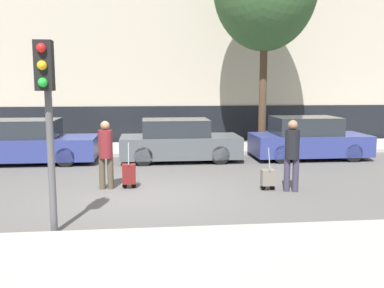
{
  "coord_description": "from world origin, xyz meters",
  "views": [
    {
      "loc": [
        0.02,
        -9.59,
        2.57
      ],
      "look_at": [
        1.23,
        1.8,
        0.95
      ],
      "focal_mm": 40.0,
      "sensor_mm": 36.0,
      "label": 1
    }
  ],
  "objects_px": {
    "parked_car_0": "(23,143)",
    "traffic_light": "(47,98)",
    "parked_bicycle": "(277,136)",
    "parked_car_1": "(179,141)",
    "parked_car_2": "(308,139)",
    "trolley_right": "(268,177)",
    "pedestrian_right": "(292,151)",
    "trolley_left": "(129,174)",
    "pedestrian_left": "(106,151)"
  },
  "relations": [
    {
      "from": "parked_car_0",
      "to": "traffic_light",
      "type": "distance_m",
      "value": 7.62
    },
    {
      "from": "parked_bicycle",
      "to": "parked_car_0",
      "type": "bearing_deg",
      "value": -165.89
    },
    {
      "from": "parked_car_1",
      "to": "parked_car_2",
      "type": "xyz_separation_m",
      "value": [
        4.46,
        -0.02,
        0.02
      ]
    },
    {
      "from": "parked_car_1",
      "to": "trolley_right",
      "type": "relative_size",
      "value": 3.78
    },
    {
      "from": "pedestrian_right",
      "to": "parked_bicycle",
      "type": "distance_m",
      "value": 7.08
    },
    {
      "from": "parked_car_0",
      "to": "trolley_left",
      "type": "relative_size",
      "value": 4.01
    },
    {
      "from": "pedestrian_right",
      "to": "parked_car_0",
      "type": "bearing_deg",
      "value": 168.38
    },
    {
      "from": "pedestrian_left",
      "to": "pedestrian_right",
      "type": "height_order",
      "value": "pedestrian_right"
    },
    {
      "from": "pedestrian_right",
      "to": "trolley_right",
      "type": "height_order",
      "value": "pedestrian_right"
    },
    {
      "from": "pedestrian_right",
      "to": "traffic_light",
      "type": "relative_size",
      "value": 0.53
    },
    {
      "from": "parked_car_0",
      "to": "pedestrian_left",
      "type": "xyz_separation_m",
      "value": [
        3.01,
        -3.82,
        0.29
      ]
    },
    {
      "from": "parked_car_1",
      "to": "traffic_light",
      "type": "distance_m",
      "value": 7.59
    },
    {
      "from": "traffic_light",
      "to": "pedestrian_left",
      "type": "bearing_deg",
      "value": 79.12
    },
    {
      "from": "parked_car_2",
      "to": "traffic_light",
      "type": "height_order",
      "value": "traffic_light"
    },
    {
      "from": "pedestrian_right",
      "to": "parked_bicycle",
      "type": "xyz_separation_m",
      "value": [
        1.75,
        6.85,
        -0.49
      ]
    },
    {
      "from": "pedestrian_left",
      "to": "parked_car_2",
      "type": "bearing_deg",
      "value": -151.54
    },
    {
      "from": "parked_car_1",
      "to": "traffic_light",
      "type": "height_order",
      "value": "traffic_light"
    },
    {
      "from": "pedestrian_right",
      "to": "trolley_right",
      "type": "bearing_deg",
      "value": -179.93
    },
    {
      "from": "trolley_left",
      "to": "parked_bicycle",
      "type": "bearing_deg",
      "value": 47.39
    },
    {
      "from": "parked_car_2",
      "to": "trolley_left",
      "type": "bearing_deg",
      "value": -148.53
    },
    {
      "from": "pedestrian_left",
      "to": "trolley_right",
      "type": "relative_size",
      "value": 1.61
    },
    {
      "from": "parked_car_2",
      "to": "pedestrian_right",
      "type": "distance_m",
      "value": 4.86
    },
    {
      "from": "trolley_right",
      "to": "parked_car_1",
      "type": "bearing_deg",
      "value": 113.67
    },
    {
      "from": "pedestrian_left",
      "to": "traffic_light",
      "type": "xyz_separation_m",
      "value": [
        -0.62,
        -3.21,
        1.38
      ]
    },
    {
      "from": "pedestrian_left",
      "to": "trolley_right",
      "type": "bearing_deg",
      "value": 171.48
    },
    {
      "from": "parked_car_0",
      "to": "parked_car_2",
      "type": "xyz_separation_m",
      "value": [
        9.54,
        -0.16,
        0.01
      ]
    },
    {
      "from": "trolley_left",
      "to": "parked_car_2",
      "type": "bearing_deg",
      "value": 31.47
    },
    {
      "from": "trolley_right",
      "to": "parked_bicycle",
      "type": "relative_size",
      "value": 0.59
    },
    {
      "from": "parked_car_0",
      "to": "parked_car_1",
      "type": "relative_size",
      "value": 1.16
    },
    {
      "from": "parked_car_0",
      "to": "traffic_light",
      "type": "bearing_deg",
      "value": -71.24
    },
    {
      "from": "parked_car_2",
      "to": "trolley_right",
      "type": "xyz_separation_m",
      "value": [
        -2.61,
        -4.19,
        -0.36
      ]
    },
    {
      "from": "parked_bicycle",
      "to": "parked_car_2",
      "type": "bearing_deg",
      "value": -82.08
    },
    {
      "from": "parked_car_2",
      "to": "pedestrian_left",
      "type": "xyz_separation_m",
      "value": [
        -6.53,
        -3.67,
        0.28
      ]
    },
    {
      "from": "pedestrian_left",
      "to": "traffic_light",
      "type": "bearing_deg",
      "value": 78.27
    },
    {
      "from": "pedestrian_left",
      "to": "traffic_light",
      "type": "distance_m",
      "value": 3.55
    },
    {
      "from": "trolley_left",
      "to": "parked_bicycle",
      "type": "xyz_separation_m",
      "value": [
        5.64,
        6.13,
        0.13
      ]
    },
    {
      "from": "parked_car_1",
      "to": "trolley_right",
      "type": "bearing_deg",
      "value": -66.33
    },
    {
      "from": "parked_car_1",
      "to": "pedestrian_right",
      "type": "relative_size",
      "value": 2.3
    },
    {
      "from": "parked_car_0",
      "to": "parked_car_1",
      "type": "xyz_separation_m",
      "value": [
        5.07,
        -0.14,
        -0.01
      ]
    },
    {
      "from": "pedestrian_left",
      "to": "traffic_light",
      "type": "relative_size",
      "value": 0.52
    },
    {
      "from": "parked_car_0",
      "to": "parked_car_2",
      "type": "distance_m",
      "value": 9.54
    },
    {
      "from": "parked_car_2",
      "to": "traffic_light",
      "type": "distance_m",
      "value": 10.06
    },
    {
      "from": "traffic_light",
      "to": "parked_car_1",
      "type": "bearing_deg",
      "value": 68.73
    },
    {
      "from": "traffic_light",
      "to": "parked_bicycle",
      "type": "distance_m",
      "value": 11.7
    },
    {
      "from": "trolley_right",
      "to": "trolley_left",
      "type": "bearing_deg",
      "value": 170.98
    },
    {
      "from": "parked_car_2",
      "to": "pedestrian_left",
      "type": "distance_m",
      "value": 7.49
    },
    {
      "from": "parked_car_0",
      "to": "pedestrian_left",
      "type": "bearing_deg",
      "value": -51.83
    },
    {
      "from": "parked_bicycle",
      "to": "pedestrian_left",
      "type": "bearing_deg",
      "value": -135.23
    },
    {
      "from": "parked_car_2",
      "to": "trolley_left",
      "type": "distance_m",
      "value": 7.02
    },
    {
      "from": "parked_car_2",
      "to": "parked_car_1",
      "type": "bearing_deg",
      "value": 179.75
    }
  ]
}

